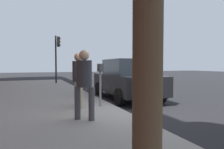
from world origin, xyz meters
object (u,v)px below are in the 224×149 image
object	(u,v)px
traffic_signal	(57,51)
parked_sedan_near	(127,79)
pedestrian_at_meter	(78,75)
pedestrian_bystander	(84,79)
parking_meter	(100,76)

from	to	relation	value
traffic_signal	parked_sedan_near	bearing A→B (deg)	-165.01
pedestrian_at_meter	pedestrian_bystander	xyz separation A→B (m)	(-1.57, 0.19, -0.01)
parking_meter	pedestrian_bystander	world-z (taller)	pedestrian_bystander
pedestrian_bystander	traffic_signal	distance (m)	11.24
parking_meter	pedestrian_at_meter	distance (m)	0.71
parking_meter	pedestrian_at_meter	xyz separation A→B (m)	(0.10, 0.71, 0.02)
parking_meter	pedestrian_bystander	bearing A→B (deg)	148.52
parking_meter	parked_sedan_near	size ratio (longest dim) A/B	0.32
pedestrian_bystander	parked_sedan_near	world-z (taller)	pedestrian_bystander
parked_sedan_near	traffic_signal	xyz separation A→B (m)	(7.84, 2.10, 1.68)
parked_sedan_near	traffic_signal	world-z (taller)	traffic_signal
pedestrian_bystander	traffic_signal	bearing A→B (deg)	34.17
parking_meter	traffic_signal	bearing A→B (deg)	1.56
parked_sedan_near	parking_meter	bearing A→B (deg)	134.76
traffic_signal	pedestrian_bystander	bearing A→B (deg)	176.72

